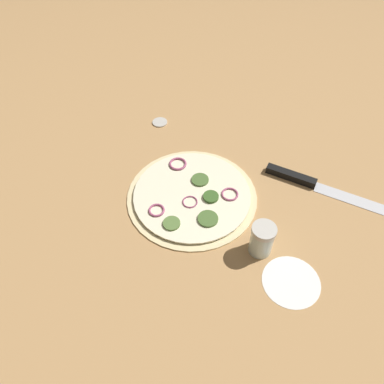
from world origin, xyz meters
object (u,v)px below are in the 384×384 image
(loose_cap, at_px, (160,122))
(pizza, at_px, (192,195))
(knife, at_px, (307,182))
(spice_jar, at_px, (262,239))

(loose_cap, bearing_deg, pizza, 88.20)
(loose_cap, bearing_deg, knife, 127.53)
(pizza, xyz_separation_m, knife, (-0.27, 0.06, 0.00))
(pizza, distance_m, loose_cap, 0.28)
(knife, height_order, spice_jar, spice_jar)
(pizza, height_order, spice_jar, spice_jar)
(pizza, distance_m, knife, 0.28)
(spice_jar, bearing_deg, knife, -146.55)
(spice_jar, bearing_deg, pizza, -65.93)
(knife, xyz_separation_m, spice_jar, (0.19, 0.13, 0.03))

